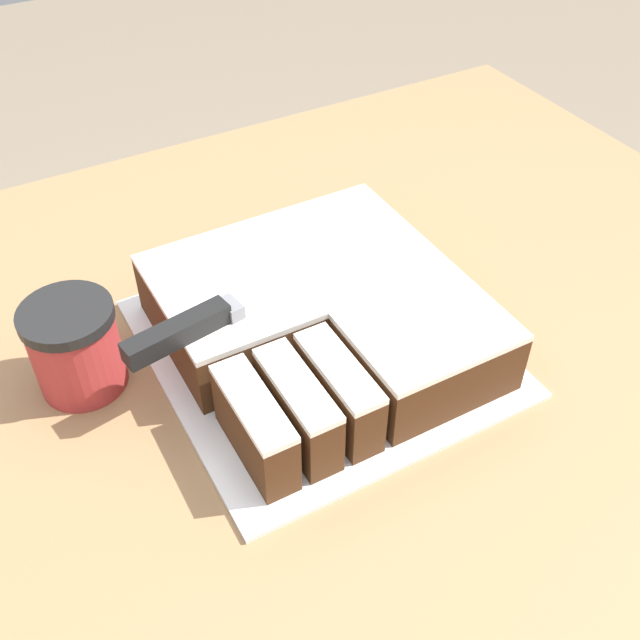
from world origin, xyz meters
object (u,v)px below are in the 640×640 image
knife (203,321)px  coffee_cup (75,347)px  cake (322,316)px  cake_board (320,347)px

knife → coffee_cup: bearing=139.6°
cake → knife: (-0.13, 0.00, 0.05)m
cake → knife: size_ratio=1.15×
knife → coffee_cup: (-0.12, 0.07, -0.04)m
cake_board → coffee_cup: (-0.24, 0.08, 0.05)m
cake_board → cake: cake is taller
cake_board → coffee_cup: size_ratio=3.57×
coffee_cup → cake: bearing=-16.5°
cake_board → cake: bearing=46.7°
cake → coffee_cup: (-0.25, 0.07, 0.01)m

